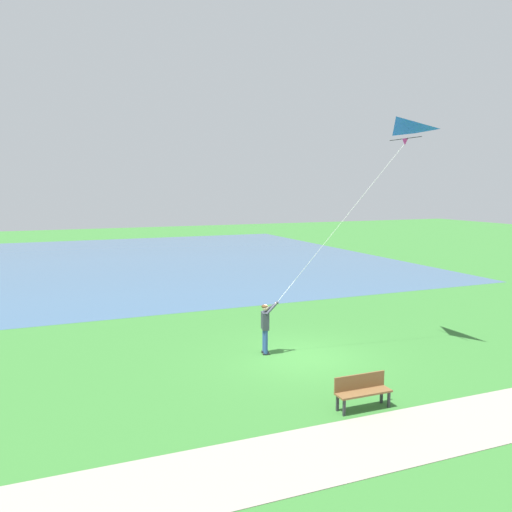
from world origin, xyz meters
name	(u,v)px	position (x,y,z in m)	size (l,w,h in m)	color
ground_plane	(302,357)	(0.00, 0.00, 0.00)	(120.00, 120.00, 0.00)	#33702D
lake_water	(96,263)	(25.66, 4.00, 0.00)	(36.00, 44.00, 0.01)	#385B7F
walkway_path	(346,448)	(-5.89, 2.00, 0.01)	(2.40, 32.00, 0.02)	gray
person_kite_flyer	(266,324)	(0.81, 0.96, 1.05)	(0.51, 0.63, 1.83)	#232328
flying_kite	(396,133)	(-0.27, -3.36, 7.49)	(1.89, 4.46, 6.09)	blue
park_bench_near_walkway	(362,389)	(-4.23, 0.48, 0.51)	(0.46, 1.51, 0.88)	brown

